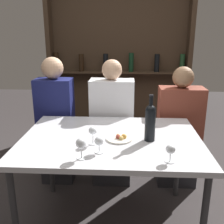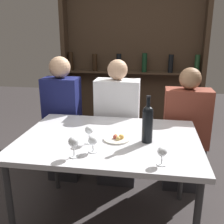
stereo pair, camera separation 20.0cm
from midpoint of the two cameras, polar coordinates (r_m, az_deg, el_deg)
The scene contains 12 objects.
ground_plane at distance 2.31m, azimuth 2.09°, elevation -22.97°, with size 10.00×10.00×0.00m, color #332D2D.
dining_table at distance 1.94m, azimuth 2.31°, elevation -7.19°, with size 1.30×0.95×0.75m.
wine_rack_wall at distance 3.70m, azimuth 6.06°, elevation 12.64°, with size 1.96×0.21×2.39m.
wine_bottle at distance 1.82m, azimuth 10.89°, elevation -2.24°, with size 0.07×0.07×0.33m.
wine_glass_0 at distance 1.56m, azimuth 14.55°, elevation -8.65°, with size 0.06×0.06×0.11m.
wine_glass_1 at distance 1.67m, azimuth -0.76°, elevation -6.40°, with size 0.06×0.06×0.11m.
wine_glass_2 at distance 1.60m, azimuth -4.84°, elevation -6.72°, with size 0.07×0.07×0.13m.
wine_glass_3 at distance 1.78m, azimuth -1.82°, elevation -4.19°, with size 0.06×0.06×0.13m.
food_plate_0 at distance 1.87m, azimuth 4.17°, elevation -5.85°, with size 0.19×0.19×0.04m.
seated_person_left at distance 2.67m, azimuth -8.54°, elevation -2.42°, with size 0.35×0.22×1.27m.
seated_person_center at distance 2.57m, azimuth 3.36°, elevation -3.55°, with size 0.41×0.22×1.25m.
seated_person_right at distance 2.60m, azimuth 17.82°, elevation -4.79°, with size 0.42×0.22×1.19m.
Camera 2 is at (0.30, -1.75, 1.49)m, focal length 42.00 mm.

